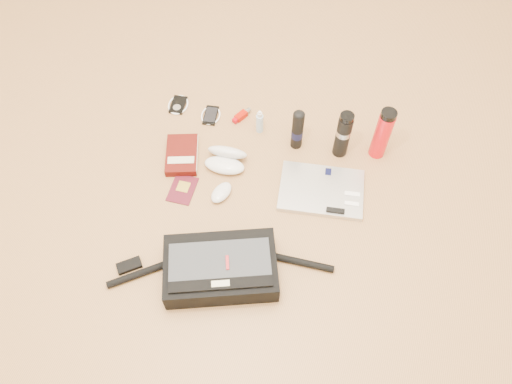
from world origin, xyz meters
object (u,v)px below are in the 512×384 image
Objects in this scene: book at (182,155)px; thermos_black at (343,135)px; thermos_red at (382,134)px; laptop at (322,190)px; messenger_bag at (220,268)px.

thermos_black is at bearing 0.80° from book.
thermos_red is (0.15, 0.05, 0.01)m from thermos_black.
book is at bearing 171.75° from laptop.
laptop is 0.33m from thermos_red.
thermos_red reaches higher than messenger_bag.
laptop is at bearing 37.85° from messenger_bag.
messenger_bag reaches higher than book.
messenger_bag is 0.53m from laptop.
thermos_black is at bearing 44.84° from messenger_bag.
laptop is 0.60m from book.
thermos_red is at bearing 17.56° from thermos_black.
book is 0.67m from thermos_black.
thermos_black reaches higher than laptop.
thermos_red is at bearing 0.05° from book.
book reaches higher than laptop.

